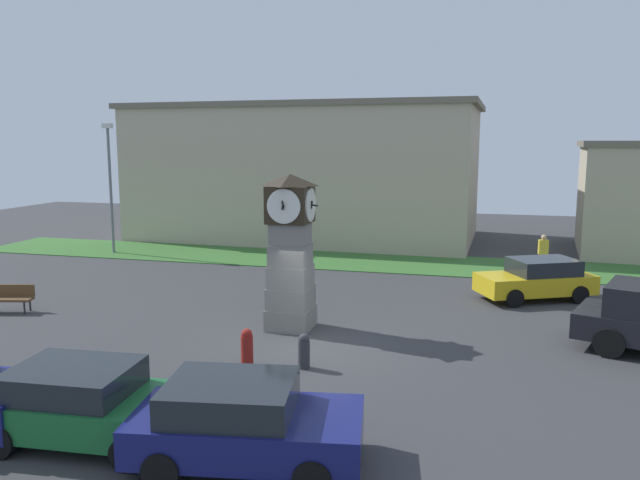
# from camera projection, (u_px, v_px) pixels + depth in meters

# --- Properties ---
(ground_plane) EXTENTS (69.05, 69.05, 0.00)m
(ground_plane) POSITION_uv_depth(u_px,v_px,m) (311.00, 348.00, 17.26)
(ground_plane) COLOR #38383A
(clock_tower) EXTENTS (1.64, 1.59, 4.71)m
(clock_tower) POSITION_uv_depth(u_px,v_px,m) (291.00, 253.00, 18.74)
(clock_tower) COLOR slate
(clock_tower) RESTS_ON ground_plane
(bollard_near_tower) EXTENTS (0.30, 0.30, 0.90)m
(bollard_near_tower) POSITION_uv_depth(u_px,v_px,m) (304.00, 351.00, 15.66)
(bollard_near_tower) COLOR #333338
(bollard_near_tower) RESTS_ON ground_plane
(bollard_mid_row) EXTENTS (0.31, 0.31, 0.97)m
(bollard_mid_row) POSITION_uv_depth(u_px,v_px,m) (247.00, 347.00, 15.82)
(bollard_mid_row) COLOR maroon
(bollard_mid_row) RESTS_ON ground_plane
(car_near_tower) EXTENTS (4.18, 2.30, 1.45)m
(car_near_tower) POSITION_uv_depth(u_px,v_px,m) (85.00, 403.00, 11.84)
(car_near_tower) COLOR #19602D
(car_near_tower) RESTS_ON ground_plane
(car_by_building) EXTENTS (4.29, 2.60, 1.51)m
(car_by_building) POSITION_uv_depth(u_px,v_px,m) (243.00, 422.00, 10.97)
(car_by_building) COLOR navy
(car_by_building) RESTS_ON ground_plane
(car_far_lot) EXTENTS (4.39, 3.35, 1.49)m
(car_far_lot) POSITION_uv_depth(u_px,v_px,m) (537.00, 279.00, 22.41)
(car_far_lot) COLOR gold
(car_far_lot) RESTS_ON ground_plane
(bench) EXTENTS (1.68, 0.90, 0.90)m
(bench) POSITION_uv_depth(u_px,v_px,m) (9.00, 297.00, 20.83)
(bench) COLOR brown
(bench) RESTS_ON ground_plane
(pedestrian_near_bench) EXTENTS (0.44, 0.30, 1.68)m
(pedestrian_near_bench) POSITION_uv_depth(u_px,v_px,m) (543.00, 251.00, 26.90)
(pedestrian_near_bench) COLOR #3F3F47
(pedestrian_near_bench) RESTS_ON ground_plane
(pedestrian_crossing_lot) EXTENTS (0.46, 0.39, 1.64)m
(pedestrian_crossing_lot) POSITION_uv_depth(u_px,v_px,m) (283.00, 237.00, 30.99)
(pedestrian_crossing_lot) COLOR gold
(pedestrian_crossing_lot) RESTS_ON ground_plane
(street_lamp_near_road) EXTENTS (0.50, 0.24, 6.53)m
(street_lamp_near_road) POSITION_uv_depth(u_px,v_px,m) (110.00, 179.00, 31.29)
(street_lamp_near_road) COLOR slate
(street_lamp_near_road) RESTS_ON ground_plane
(street_lamp_far_side) EXTENTS (0.50, 0.24, 6.00)m
(street_lamp_far_side) POSITION_uv_depth(u_px,v_px,m) (333.00, 184.00, 32.12)
(street_lamp_far_side) COLOR slate
(street_lamp_far_side) RESTS_ON ground_plane
(warehouse_blue_far) EXTENTS (20.14, 10.90, 7.73)m
(warehouse_blue_far) POSITION_uv_depth(u_px,v_px,m) (308.00, 172.00, 36.97)
(warehouse_blue_far) COLOR #B7A88E
(warehouse_blue_far) RESTS_ON ground_plane
(grass_verge_far) EXTENTS (41.43, 4.77, 0.04)m
(grass_verge_far) POSITION_uv_depth(u_px,v_px,m) (380.00, 262.00, 29.38)
(grass_verge_far) COLOR #386B2D
(grass_verge_far) RESTS_ON ground_plane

